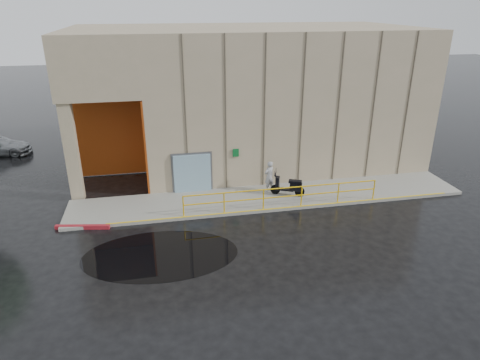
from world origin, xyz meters
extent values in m
plane|color=black|center=(0.00, 0.00, 0.00)|extent=(120.00, 120.00, 0.00)
cube|color=gray|center=(4.00, 4.50, 0.07)|extent=(20.00, 3.00, 0.15)
cube|color=tan|center=(6.00, 11.00, 4.00)|extent=(16.00, 10.00, 8.00)
cube|color=tan|center=(-4.00, 11.00, 6.50)|extent=(4.00, 10.00, 3.00)
cube|color=tan|center=(-5.60, 6.40, 2.50)|extent=(0.60, 0.60, 5.00)
cube|color=#9A3C0E|center=(-4.00, 9.50, 2.50)|extent=(3.80, 0.15, 4.90)
cube|color=#9A3C0E|center=(-2.05, 7.75, 2.50)|extent=(0.10, 3.50, 4.90)
cube|color=#95BCCC|center=(0.20, 5.88, 1.15)|extent=(1.90, 0.10, 2.00)
cube|color=slate|center=(0.20, 5.96, 1.15)|extent=(2.10, 0.06, 2.20)
cube|color=#0C5926|center=(2.50, 5.94, 2.10)|extent=(0.32, 0.04, 0.42)
cylinder|color=yellow|center=(4.25, 3.15, 1.15)|extent=(9.50, 0.06, 0.06)
cylinder|color=yellow|center=(4.25, 3.15, 0.70)|extent=(9.50, 0.06, 0.06)
imported|color=#A2A2A6|center=(4.10, 5.12, 0.98)|extent=(0.72, 0.64, 1.65)
cylinder|color=black|center=(4.34, 4.71, 0.40)|extent=(0.50, 0.30, 0.50)
cylinder|color=black|center=(5.47, 4.18, 0.40)|extent=(0.50, 0.30, 0.50)
cube|color=maroon|center=(-5.00, 3.10, 0.09)|extent=(2.39, 0.62, 0.18)
cube|color=black|center=(-1.67, 0.26, 0.00)|extent=(6.43, 4.22, 0.01)
camera|label=1|loc=(-1.44, -14.66, 9.35)|focal=32.00mm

